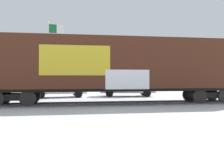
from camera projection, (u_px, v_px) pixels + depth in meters
name	position (u px, v px, depth m)	size (l,w,h in m)	color
ground_plane	(96.00, 104.00, 13.96)	(260.00, 260.00, 0.00)	silver
track	(115.00, 103.00, 14.17)	(60.02, 3.63, 0.08)	#4C4742
freight_car	(116.00, 65.00, 14.21)	(17.45, 3.52, 4.24)	#472316
flagpole	(52.00, 45.00, 24.15)	(1.69, 0.50, 7.62)	silver
hillside	(77.00, 70.00, 85.92)	(133.99, 38.13, 14.33)	gray
parked_car_white	(59.00, 87.00, 18.91)	(4.47, 2.22, 1.67)	silver
parked_car_silver	(127.00, 87.00, 20.02)	(4.90, 2.40, 1.69)	#B7BABF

